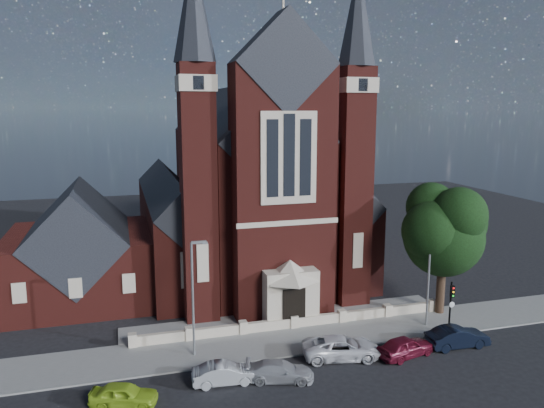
{
  "coord_description": "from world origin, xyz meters",
  "views": [
    {
      "loc": [
        -12.34,
        -29.87,
        16.75
      ],
      "look_at": [
        -0.14,
        12.0,
        8.78
      ],
      "focal_mm": 35.0,
      "sensor_mm": 36.0,
      "label": 1
    }
  ],
  "objects": [
    {
      "name": "forecourt_wall",
      "position": [
        0.0,
        6.5,
        0.0
      ],
      "size": [
        24.0,
        0.4,
        0.9
      ],
      "primitive_type": "cube",
      "color": "#BDAE96",
      "rests_on": "ground"
    },
    {
      "name": "street_lamp_left",
      "position": [
        -7.91,
        4.0,
        4.6
      ],
      "size": [
        1.16,
        0.22,
        8.09
      ],
      "color": "gray",
      "rests_on": "ground"
    },
    {
      "name": "church",
      "position": [
        -0.0,
        22.94,
        8.19
      ],
      "size": [
        20.01,
        34.9,
        29.2
      ],
      "color": "#551B16",
      "rests_on": "ground"
    },
    {
      "name": "car_white_suv",
      "position": [
        1.56,
        0.97,
        0.74
      ],
      "size": [
        5.71,
        3.46,
        1.48
      ],
      "primitive_type": "imported",
      "rotation": [
        0.0,
        0.0,
        1.37
      ],
      "color": "white",
      "rests_on": "ground"
    },
    {
      "name": "car_silver_a",
      "position": [
        -6.71,
        -0.14,
        0.66
      ],
      "size": [
        4.08,
        1.66,
        1.32
      ],
      "primitive_type": "imported",
      "rotation": [
        0.0,
        0.0,
        1.5
      ],
      "color": "#A1A5A9",
      "rests_on": "ground"
    },
    {
      "name": "car_dark_red",
      "position": [
        5.81,
        -0.05,
        0.71
      ],
      "size": [
        4.47,
        2.65,
        1.43
      ],
      "primitive_type": "imported",
      "rotation": [
        0.0,
        0.0,
        1.82
      ],
      "color": "maroon",
      "rests_on": "ground"
    },
    {
      "name": "forecourt_paving",
      "position": [
        0.0,
        8.5,
        0.0
      ],
      "size": [
        26.0,
        3.0,
        0.14
      ],
      "primitive_type": "cube",
      "color": "slate",
      "rests_on": "ground"
    },
    {
      "name": "pavement_strip",
      "position": [
        0.0,
        4.5,
        0.0
      ],
      "size": [
        60.0,
        5.0,
        0.12
      ],
      "primitive_type": "cube",
      "color": "slate",
      "rests_on": "ground"
    },
    {
      "name": "car_lime_van",
      "position": [
        -12.7,
        -0.92,
        0.65
      ],
      "size": [
        4.12,
        2.59,
        1.31
      ],
      "primitive_type": "imported",
      "rotation": [
        0.0,
        0.0,
        1.28
      ],
      "color": "#9FCA28",
      "rests_on": "ground"
    },
    {
      "name": "ground",
      "position": [
        0.0,
        15.0,
        0.0
      ],
      "size": [
        120.0,
        120.0,
        0.0
      ],
      "primitive_type": "plane",
      "color": "black",
      "rests_on": "ground"
    },
    {
      "name": "street_lamp_right",
      "position": [
        10.09,
        4.0,
        4.6
      ],
      "size": [
        1.16,
        0.22,
        8.09
      ],
      "color": "gray",
      "rests_on": "ground"
    },
    {
      "name": "street_tree",
      "position": [
        12.6,
        5.71,
        6.96
      ],
      "size": [
        6.4,
        6.6,
        10.7
      ],
      "color": "black",
      "rests_on": "ground"
    },
    {
      "name": "car_navy",
      "position": [
        10.11,
        0.21,
        0.74
      ],
      "size": [
        4.55,
        1.69,
        1.49
      ],
      "primitive_type": "imported",
      "rotation": [
        0.0,
        0.0,
        1.54
      ],
      "color": "black",
      "rests_on": "ground"
    },
    {
      "name": "parish_hall",
      "position": [
        -16.0,
        18.0,
        4.01
      ],
      "size": [
        12.0,
        12.2,
        10.24
      ],
      "color": "#551B16",
      "rests_on": "ground"
    },
    {
      "name": "car_silver_b",
      "position": [
        -3.35,
        -0.73,
        0.62
      ],
      "size": [
        4.59,
        2.96,
        1.24
      ],
      "primitive_type": "imported",
      "rotation": [
        0.0,
        0.0,
        1.26
      ],
      "color": "#9D9FA4",
      "rests_on": "ground"
    },
    {
      "name": "traffic_signal",
      "position": [
        11.0,
        2.43,
        2.58
      ],
      "size": [
        0.28,
        0.42,
        4.0
      ],
      "color": "black",
      "rests_on": "ground"
    }
  ]
}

